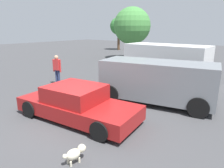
{
  "coord_description": "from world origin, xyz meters",
  "views": [
    {
      "loc": [
        5.31,
        -4.37,
        3.25
      ],
      "look_at": [
        -0.08,
        2.29,
        0.9
      ],
      "focal_mm": 32.69,
      "sensor_mm": 36.0,
      "label": 1
    }
  ],
  "objects_px": {
    "sedan_foreground": "(77,104)",
    "dog": "(75,153)",
    "suv_dark": "(157,80)",
    "pedestrian": "(57,67)",
    "van_white": "(166,61)"
  },
  "relations": [
    {
      "from": "suv_dark",
      "to": "pedestrian",
      "type": "height_order",
      "value": "suv_dark"
    },
    {
      "from": "sedan_foreground",
      "to": "dog",
      "type": "distance_m",
      "value": 2.65
    },
    {
      "from": "sedan_foreground",
      "to": "dog",
      "type": "relative_size",
      "value": 7.5
    },
    {
      "from": "suv_dark",
      "to": "pedestrian",
      "type": "distance_m",
      "value": 6.04
    },
    {
      "from": "dog",
      "to": "van_white",
      "type": "distance_m",
      "value": 9.47
    },
    {
      "from": "van_white",
      "to": "pedestrian",
      "type": "distance_m",
      "value": 6.71
    },
    {
      "from": "sedan_foreground",
      "to": "suv_dark",
      "type": "height_order",
      "value": "suv_dark"
    },
    {
      "from": "dog",
      "to": "sedan_foreground",
      "type": "bearing_deg",
      "value": 58.42
    },
    {
      "from": "dog",
      "to": "pedestrian",
      "type": "distance_m",
      "value": 7.73
    },
    {
      "from": "dog",
      "to": "van_white",
      "type": "relative_size",
      "value": 0.13
    },
    {
      "from": "suv_dark",
      "to": "sedan_foreground",
      "type": "bearing_deg",
      "value": -126.07
    },
    {
      "from": "sedan_foreground",
      "to": "suv_dark",
      "type": "xyz_separation_m",
      "value": [
        1.49,
        3.36,
        0.45
      ]
    },
    {
      "from": "sedan_foreground",
      "to": "pedestrian",
      "type": "height_order",
      "value": "pedestrian"
    },
    {
      "from": "pedestrian",
      "to": "sedan_foreground",
      "type": "bearing_deg",
      "value": 46.55
    },
    {
      "from": "pedestrian",
      "to": "suv_dark",
      "type": "bearing_deg",
      "value": 83.88
    }
  ]
}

